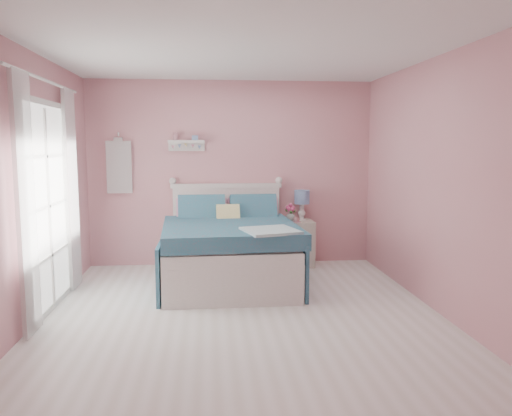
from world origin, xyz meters
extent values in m
plane|color=silver|center=(0.00, 0.00, 0.00)|extent=(4.50, 4.50, 0.00)
plane|color=#C97F88|center=(0.00, 2.25, 1.30)|extent=(4.00, 0.00, 4.00)
plane|color=#C97F88|center=(0.00, -2.25, 1.30)|extent=(4.00, 0.00, 4.00)
plane|color=#C97F88|center=(-2.00, 0.00, 1.30)|extent=(0.00, 4.50, 4.50)
plane|color=#C97F88|center=(2.00, 0.00, 1.30)|extent=(0.00, 4.50, 4.50)
plane|color=white|center=(0.00, 0.00, 2.60)|extent=(4.50, 4.50, 0.00)
cube|color=silver|center=(-0.07, 1.22, 0.21)|extent=(1.56, 2.00, 0.42)
cube|color=silver|center=(-0.07, 1.22, 0.50)|extent=(1.50, 1.94, 0.16)
cube|color=silver|center=(-0.07, 2.19, 0.55)|extent=(1.50, 0.07, 1.10)
cube|color=silver|center=(-0.08, 2.19, 1.13)|extent=(1.56, 0.09, 0.06)
cube|color=silver|center=(-0.07, 0.25, 0.28)|extent=(1.50, 0.06, 0.56)
cube|color=#336980|center=(-0.07, 1.07, 0.67)|extent=(1.67, 1.75, 0.18)
cube|color=pink|center=(-0.42, 1.87, 0.78)|extent=(0.69, 0.31, 0.43)
cube|color=pink|center=(0.27, 1.87, 0.78)|extent=(0.69, 0.31, 0.43)
cube|color=#CCBC59|center=(-0.08, 1.59, 0.78)|extent=(0.31, 0.23, 0.31)
cube|color=beige|center=(0.91, 2.01, 0.32)|extent=(0.45, 0.42, 0.64)
cube|color=silver|center=(0.91, 1.82, 0.51)|extent=(0.39, 0.02, 0.16)
sphere|color=white|center=(0.91, 1.79, 0.51)|extent=(0.03, 0.03, 0.03)
cylinder|color=white|center=(0.99, 2.07, 0.65)|extent=(0.14, 0.14, 0.02)
cylinder|color=white|center=(0.99, 2.07, 0.77)|extent=(0.07, 0.07, 0.23)
cylinder|color=#7795C6|center=(0.99, 2.07, 0.97)|extent=(0.21, 0.21, 0.19)
imported|color=silver|center=(0.82, 2.04, 0.71)|extent=(0.17, 0.17, 0.14)
imported|color=#CC898D|center=(0.88, 1.87, 0.68)|extent=(0.09, 0.09, 0.07)
sphere|color=#C94478|center=(0.82, 2.04, 0.86)|extent=(0.06, 0.06, 0.06)
sphere|color=#C94478|center=(0.86, 2.06, 0.82)|extent=(0.06, 0.06, 0.06)
sphere|color=#C94478|center=(0.78, 2.05, 0.83)|extent=(0.06, 0.06, 0.06)
sphere|color=#C94478|center=(0.84, 2.01, 0.80)|extent=(0.06, 0.06, 0.06)
sphere|color=#C94478|center=(0.79, 2.02, 0.81)|extent=(0.06, 0.06, 0.06)
cube|color=silver|center=(-0.62, 2.17, 1.75)|extent=(0.50, 0.14, 0.04)
cube|color=silver|center=(-0.62, 2.23, 1.68)|extent=(0.50, 0.03, 0.12)
cylinder|color=#D18C99|center=(-0.78, 2.17, 1.82)|extent=(0.06, 0.06, 0.10)
cube|color=#7795C6|center=(-0.51, 2.17, 1.80)|extent=(0.08, 0.06, 0.07)
cube|color=white|center=(-1.55, 2.18, 1.40)|extent=(0.34, 0.03, 0.72)
cube|color=silver|center=(-1.97, 0.40, 2.13)|extent=(0.04, 1.32, 0.06)
cube|color=silver|center=(-1.97, 0.40, 0.03)|extent=(0.04, 1.32, 0.06)
cube|color=silver|center=(-1.97, -0.23, 1.05)|extent=(0.04, 0.06, 2.10)
cube|color=silver|center=(-1.97, 1.03, 1.05)|extent=(0.04, 0.06, 2.10)
cube|color=white|center=(-1.97, 0.40, 1.08)|extent=(0.02, 1.20, 2.04)
cube|color=white|center=(-1.92, -0.34, 1.18)|extent=(0.04, 0.40, 2.32)
cube|color=white|center=(-1.92, 1.14, 1.18)|extent=(0.04, 0.40, 2.32)
camera|label=1|loc=(-0.32, -4.85, 1.71)|focal=35.00mm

